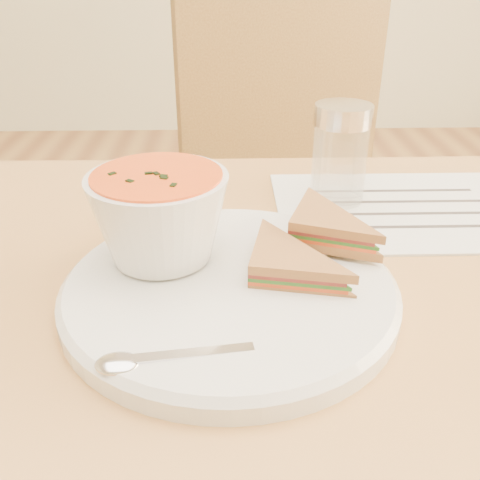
{
  "coord_description": "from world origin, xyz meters",
  "views": [
    {
      "loc": [
        -0.07,
        -0.43,
        1.03
      ],
      "look_at": [
        -0.06,
        -0.01,
        0.8
      ],
      "focal_mm": 40.0,
      "sensor_mm": 36.0,
      "label": 1
    }
  ],
  "objects_px": {
    "chair_far": "(319,259)",
    "soup_bowl": "(160,221)",
    "condiment_shaker": "(340,155)",
    "plate": "(230,291)"
  },
  "relations": [
    {
      "from": "chair_far",
      "to": "soup_bowl",
      "type": "xyz_separation_m",
      "value": [
        -0.24,
        -0.46,
        0.32
      ]
    },
    {
      "from": "chair_far",
      "to": "condiment_shaker",
      "type": "distance_m",
      "value": 0.43
    },
    {
      "from": "chair_far",
      "to": "condiment_shaker",
      "type": "relative_size",
      "value": 7.98
    },
    {
      "from": "condiment_shaker",
      "to": "plate",
      "type": "bearing_deg",
      "value": -122.91
    },
    {
      "from": "condiment_shaker",
      "to": "soup_bowl",
      "type": "bearing_deg",
      "value": -139.29
    },
    {
      "from": "plate",
      "to": "soup_bowl",
      "type": "xyz_separation_m",
      "value": [
        -0.06,
        0.04,
        0.05
      ]
    },
    {
      "from": "condiment_shaker",
      "to": "chair_far",
      "type": "bearing_deg",
      "value": 81.72
    },
    {
      "from": "chair_far",
      "to": "soup_bowl",
      "type": "distance_m",
      "value": 0.61
    },
    {
      "from": "chair_far",
      "to": "soup_bowl",
      "type": "height_order",
      "value": "chair_far"
    },
    {
      "from": "soup_bowl",
      "to": "plate",
      "type": "bearing_deg",
      "value": -31.57
    }
  ]
}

